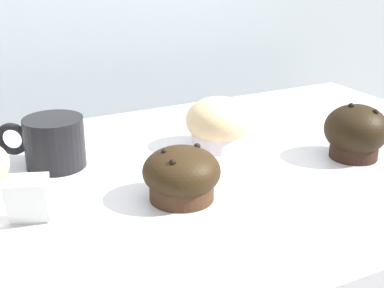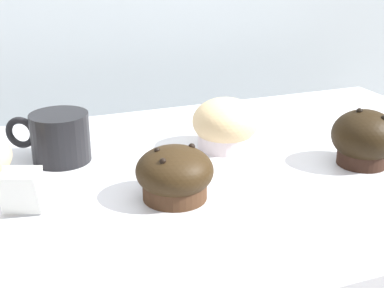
{
  "view_description": "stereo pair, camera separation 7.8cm",
  "coord_description": "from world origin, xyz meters",
  "views": [
    {
      "loc": [
        -0.38,
        -0.65,
        1.25
      ],
      "look_at": [
        -0.05,
        -0.0,
        0.96
      ],
      "focal_mm": 50.0,
      "sensor_mm": 36.0,
      "label": 1
    },
    {
      "loc": [
        -0.31,
        -0.69,
        1.25
      ],
      "look_at": [
        -0.05,
        -0.0,
        0.96
      ],
      "focal_mm": 50.0,
      "sensor_mm": 36.0,
      "label": 2
    }
  ],
  "objects": [
    {
      "name": "muffin_front_center",
      "position": [
        0.21,
        -0.07,
        0.96
      ],
      "size": [
        0.1,
        0.1,
        0.09
      ],
      "color": "black",
      "rests_on": "display_counter"
    },
    {
      "name": "muffin_front_left",
      "position": [
        -0.1,
        -0.07,
        0.95
      ],
      "size": [
        0.1,
        0.1,
        0.07
      ],
      "color": "#432A19",
      "rests_on": "display_counter"
    },
    {
      "name": "coffee_cup",
      "position": [
        -0.23,
        0.12,
        0.96
      ],
      "size": [
        0.13,
        0.1,
        0.08
      ],
      "color": "black",
      "rests_on": "display_counter"
    },
    {
      "name": "price_card",
      "position": [
        -0.3,
        -0.05,
        0.95
      ],
      "size": [
        0.06,
        0.06,
        0.06
      ],
      "color": "white",
      "rests_on": "display_counter"
    },
    {
      "name": "wall_back",
      "position": [
        0.0,
        0.6,
        0.9
      ],
      "size": [
        3.2,
        0.1,
        1.8
      ],
      "primitive_type": "cube",
      "color": "#A8B2B7",
      "rests_on": "ground"
    },
    {
      "name": "muffin_back_right",
      "position": [
        0.04,
        0.07,
        0.96
      ],
      "size": [
        0.11,
        0.11,
        0.08
      ],
      "color": "white",
      "rests_on": "display_counter"
    }
  ]
}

